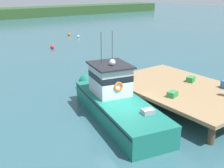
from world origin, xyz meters
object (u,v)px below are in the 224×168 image
object	(u,v)px
main_fishing_boat	(115,100)
crate_single_by_cleat	(191,79)
mooring_buoy_channel_marker	(52,47)
crate_stack_mid_dock	(172,94)
mooring_buoy_outer	(69,34)
bait_bucket	(126,80)
crate_single_far	(123,76)
mooring_buoy_spare_mooring	(78,36)

from	to	relation	value
main_fishing_boat	crate_single_by_cleat	distance (m)	5.80
main_fishing_boat	mooring_buoy_channel_marker	world-z (taller)	main_fishing_boat
crate_stack_mid_dock	mooring_buoy_outer	bearing A→B (deg)	73.00
crate_single_by_cleat	bait_bucket	bearing A→B (deg)	145.25
crate_single_by_cleat	crate_single_far	xyz separation A→B (m)	(-3.18, 3.22, 0.03)
main_fishing_boat	crate_single_by_cleat	bearing A→B (deg)	-8.48
mooring_buoy_channel_marker	mooring_buoy_spare_mooring	world-z (taller)	mooring_buoy_channel_marker
bait_bucket	mooring_buoy_channel_marker	bearing A→B (deg)	80.45
crate_stack_mid_dock	mooring_buoy_spare_mooring	bearing A→B (deg)	71.03
crate_stack_mid_dock	mooring_buoy_spare_mooring	distance (m)	28.83
mooring_buoy_outer	crate_single_by_cleat	bearing A→B (deg)	-101.93
main_fishing_boat	mooring_buoy_channel_marker	bearing A→B (deg)	75.24
mooring_buoy_outer	mooring_buoy_channel_marker	bearing A→B (deg)	-129.58
crate_single_far	mooring_buoy_spare_mooring	size ratio (longest dim) A/B	1.68
crate_single_far	bait_bucket	size ratio (longest dim) A/B	1.76
mooring_buoy_spare_mooring	crate_stack_mid_dock	bearing A→B (deg)	-108.97
bait_bucket	mooring_buoy_outer	xyz separation A→B (m)	(9.60, 26.08, -1.16)
mooring_buoy_channel_marker	crate_stack_mid_dock	bearing A→B (deg)	-96.61
crate_single_far	mooring_buoy_outer	world-z (taller)	crate_single_far
crate_single_far	crate_single_by_cleat	bearing A→B (deg)	-45.32
mooring_buoy_spare_mooring	crate_single_by_cleat	bearing A→B (deg)	-103.62
crate_single_by_cleat	mooring_buoy_channel_marker	world-z (taller)	crate_single_by_cleat
crate_single_by_cleat	crate_single_far	world-z (taller)	crate_single_far
crate_stack_mid_dock	mooring_buoy_spare_mooring	xyz separation A→B (m)	(9.37, 27.24, -1.18)
main_fishing_boat	crate_stack_mid_dock	bearing A→B (deg)	-36.16
crate_single_by_cleat	mooring_buoy_spare_mooring	bearing A→B (deg)	76.38
crate_single_by_cleat	mooring_buoy_outer	world-z (taller)	crate_single_by_cleat
crate_stack_mid_dock	bait_bucket	bearing A→B (deg)	98.45
mooring_buoy_outer	mooring_buoy_spare_mooring	bearing A→B (deg)	-82.96
crate_single_by_cleat	crate_stack_mid_dock	bearing A→B (deg)	-159.89
bait_bucket	mooring_buoy_spare_mooring	distance (m)	25.67
crate_single_far	mooring_buoy_spare_mooring	distance (m)	24.84
main_fishing_boat	mooring_buoy_spare_mooring	xyz separation A→B (m)	(12.06, 25.28, -0.83)
bait_bucket	mooring_buoy_spare_mooring	bearing A→B (deg)	67.29
crate_stack_mid_dock	bait_bucket	distance (m)	3.63
crate_single_far	mooring_buoy_outer	size ratio (longest dim) A/B	1.40
crate_single_by_cleat	bait_bucket	distance (m)	4.34
crate_single_by_cleat	bait_bucket	world-z (taller)	crate_single_by_cleat
crate_single_by_cleat	crate_single_far	bearing A→B (deg)	134.68
main_fishing_boat	mooring_buoy_spare_mooring	distance (m)	28.02
main_fishing_boat	mooring_buoy_spare_mooring	bearing A→B (deg)	64.50
main_fishing_boat	bait_bucket	distance (m)	2.72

